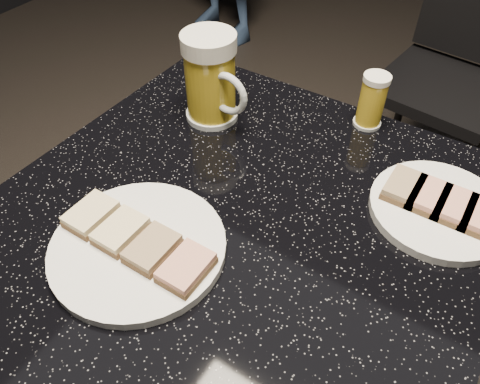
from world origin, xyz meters
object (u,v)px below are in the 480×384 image
at_px(plate_large, 138,247).
at_px(chair, 455,68).
at_px(beer_mug, 211,79).
at_px(plate_small, 438,209).
at_px(beer_tumbler, 372,101).
at_px(table, 240,305).

xyz_separation_m(plate_large, chair, (0.18, 1.21, -0.26)).
xyz_separation_m(beer_mug, chair, (0.27, 0.90, -0.33)).
distance_m(plate_small, beer_tumbler, 0.23).
xyz_separation_m(table, beer_mug, (-0.17, 0.18, 0.32)).
relative_size(beer_mug, beer_tumbler, 1.61).
distance_m(table, beer_mug, 0.41).
xyz_separation_m(plate_large, beer_tumbler, (0.15, 0.44, 0.04)).
bearing_deg(beer_tumbler, plate_small, -40.87).
bearing_deg(beer_tumbler, plate_large, -109.07).
distance_m(beer_mug, chair, 1.00).
bearing_deg(chair, table, -95.34).
bearing_deg(chair, plate_small, -81.45).
xyz_separation_m(plate_large, plate_small, (0.32, 0.29, 0.00)).
relative_size(table, beer_tumbler, 7.65).
xyz_separation_m(table, beer_tumbler, (0.07, 0.31, 0.29)).
relative_size(plate_large, chair, 0.28).
xyz_separation_m(plate_small, table, (-0.24, -0.16, -0.25)).
bearing_deg(table, plate_small, 34.39).
relative_size(plate_small, chair, 0.23).
relative_size(beer_mug, chair, 0.19).
bearing_deg(plate_small, plate_large, -137.75).
bearing_deg(plate_large, beer_mug, 106.79).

